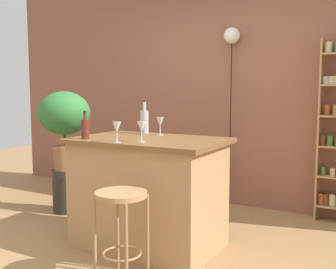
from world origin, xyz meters
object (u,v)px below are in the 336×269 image
at_px(pendant_globe_light, 232,39).
at_px(plant_stool, 66,190).
at_px(spice_shelf, 335,132).
at_px(wine_glass_right, 141,127).
at_px(bar_stool, 121,214).
at_px(wine_glass_left, 117,128).
at_px(bottle_vinegar, 144,121).
at_px(potted_plant, 64,117).
at_px(wine_glass_center, 160,122).
at_px(bottle_sauce_amber, 85,128).

bearing_deg(pendant_globe_light, plant_stool, -142.74).
distance_m(spice_shelf, wine_glass_right, 2.13).
height_order(bar_stool, wine_glass_left, wine_glass_left).
bearing_deg(plant_stool, bar_stool, -34.83).
bearing_deg(wine_glass_left, spice_shelf, 53.12).
distance_m(spice_shelf, plant_stool, 2.95).
distance_m(bottle_vinegar, wine_glass_right, 0.64).
bearing_deg(potted_plant, wine_glass_center, -5.57).
height_order(bar_stool, pendant_globe_light, pendant_globe_light).
bearing_deg(wine_glass_right, spice_shelf, 54.69).
xyz_separation_m(wine_glass_left, wine_glass_center, (0.03, 0.62, 0.00)).
bearing_deg(potted_plant, bottle_sauce_amber, -37.53).
bearing_deg(wine_glass_center, plant_stool, 174.43).
xyz_separation_m(wine_glass_left, wine_glass_right, (0.16, 0.11, 0.00)).
relative_size(bar_stool, wine_glass_right, 4.00).
bearing_deg(pendant_globe_light, wine_glass_left, -97.25).
bearing_deg(bottle_vinegar, spice_shelf, 37.21).
xyz_separation_m(bottle_vinegar, wine_glass_center, (0.20, -0.05, -0.00)).
xyz_separation_m(bar_stool, potted_plant, (-1.53, 1.07, 0.57)).
height_order(plant_stool, wine_glass_left, wine_glass_left).
bearing_deg(wine_glass_left, bottle_sauce_amber, 170.53).
relative_size(potted_plant, bottle_sauce_amber, 3.66).
bearing_deg(bottle_sauce_amber, plant_stool, 142.47).
relative_size(bar_stool, spice_shelf, 0.35).
height_order(potted_plant, bottle_sauce_amber, potted_plant).
xyz_separation_m(bar_stool, wine_glass_right, (-0.11, 0.44, 0.57)).
height_order(spice_shelf, wine_glass_right, spice_shelf).
distance_m(bottle_sauce_amber, pendant_globe_light, 2.12).
relative_size(bar_stool, wine_glass_center, 4.00).
bearing_deg(wine_glass_left, potted_plant, 149.55).
relative_size(wine_glass_left, wine_glass_right, 1.00).
bearing_deg(bar_stool, spice_shelf, 62.75).
bearing_deg(pendant_globe_light, wine_glass_center, -99.23).
relative_size(plant_stool, bottle_vinegar, 1.53).
bearing_deg(plant_stool, bottle_vinegar, -4.01).
height_order(potted_plant, bottle_vinegar, potted_plant).
xyz_separation_m(bottle_sauce_amber, pendant_globe_light, (0.62, 1.82, 0.90)).
relative_size(plant_stool, wine_glass_left, 2.93).
bearing_deg(spice_shelf, wine_glass_center, -137.71).
bearing_deg(wine_glass_right, potted_plant, 156.09).
relative_size(plant_stool, bottle_sauce_amber, 2.03).
relative_size(spice_shelf, wine_glass_left, 11.45).
distance_m(spice_shelf, pendant_globe_light, 1.52).
xyz_separation_m(spice_shelf, bottle_vinegar, (-1.55, -1.18, 0.13)).
relative_size(spice_shelf, pendant_globe_light, 0.91).
bearing_deg(wine_glass_right, plant_stool, 156.09).
bearing_deg(wine_glass_left, pendant_globe_light, 82.75).
bearing_deg(bottle_sauce_amber, pendant_globe_light, 71.27).
distance_m(wine_glass_left, wine_glass_right, 0.19).
height_order(plant_stool, pendant_globe_light, pendant_globe_light).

